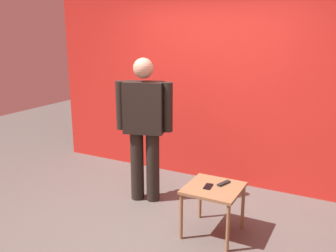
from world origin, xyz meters
The scene contains 6 objects.
ground_plane centered at (0.00, 0.00, 0.00)m, with size 12.00×12.00×0.00m, color #59544F.
back_wall_red centered at (0.00, 1.63, 1.34)m, with size 4.96×0.12×2.69m, color red.
standing_person centered at (-0.41, 0.57, 0.99)m, with size 0.70×0.36×1.76m.
side_table centered at (0.63, 0.20, 0.45)m, with size 0.55×0.55×0.52m.
cell_phone centered at (0.58, 0.17, 0.53)m, with size 0.07×0.14×0.01m, color black.
tv_remote centered at (0.70, 0.31, 0.53)m, with size 0.04×0.17×0.02m, color black.
Camera 1 is at (1.82, -3.08, 2.07)m, focal length 39.36 mm.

